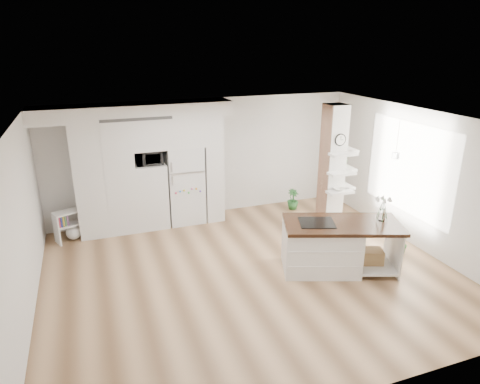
# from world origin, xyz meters

# --- Properties ---
(floor) EXTENTS (7.00, 6.00, 0.01)m
(floor) POSITION_xyz_m (0.00, 0.00, 0.00)
(floor) COLOR tan
(floor) RESTS_ON ground
(room) EXTENTS (7.04, 6.04, 2.72)m
(room) POSITION_xyz_m (0.00, 0.00, 1.86)
(room) COLOR white
(room) RESTS_ON ground
(cabinet_wall) EXTENTS (4.00, 0.71, 2.70)m
(cabinet_wall) POSITION_xyz_m (-1.45, 2.67, 1.51)
(cabinet_wall) COLOR white
(cabinet_wall) RESTS_ON floor
(refrigerator) EXTENTS (0.78, 0.69, 1.75)m
(refrigerator) POSITION_xyz_m (-0.53, 2.68, 0.88)
(refrigerator) COLOR white
(refrigerator) RESTS_ON floor
(column) EXTENTS (0.69, 0.90, 2.70)m
(column) POSITION_xyz_m (2.38, 1.13, 1.35)
(column) COLOR silver
(column) RESTS_ON floor
(window) EXTENTS (0.00, 2.40, 2.40)m
(window) POSITION_xyz_m (3.48, 0.30, 1.50)
(window) COLOR white
(window) RESTS_ON room
(pendant_light) EXTENTS (0.12, 0.12, 0.10)m
(pendant_light) POSITION_xyz_m (1.70, 0.15, 2.12)
(pendant_light) COLOR white
(pendant_light) RESTS_ON room
(kitchen_island) EXTENTS (2.21, 1.58, 1.47)m
(kitchen_island) POSITION_xyz_m (1.34, -0.33, 0.47)
(kitchen_island) COLOR white
(kitchen_island) RESTS_ON floor
(bookshelf) EXTENTS (0.62, 0.49, 0.64)m
(bookshelf) POSITION_xyz_m (-2.98, 2.51, 0.28)
(bookshelf) COLOR white
(bookshelf) RESTS_ON floor
(floor_plant_a) EXTENTS (0.26, 0.21, 0.46)m
(floor_plant_a) POSITION_xyz_m (3.00, -0.34, 0.23)
(floor_plant_a) COLOR #28642A
(floor_plant_a) RESTS_ON floor
(floor_plant_b) EXTENTS (0.32, 0.32, 0.49)m
(floor_plant_b) POSITION_xyz_m (2.09, 2.50, 0.25)
(floor_plant_b) COLOR #28642A
(floor_plant_b) RESTS_ON floor
(microwave) EXTENTS (0.54, 0.37, 0.30)m
(microwave) POSITION_xyz_m (-1.27, 2.62, 1.57)
(microwave) COLOR #2D2D2D
(microwave) RESTS_ON cabinet_wall
(shelf_plant) EXTENTS (0.27, 0.23, 0.30)m
(shelf_plant) POSITION_xyz_m (2.63, 1.30, 1.52)
(shelf_plant) COLOR #28642A
(shelf_plant) RESTS_ON column
(decor_bowl) EXTENTS (0.22, 0.22, 0.05)m
(decor_bowl) POSITION_xyz_m (2.30, 0.90, 1.00)
(decor_bowl) COLOR white
(decor_bowl) RESTS_ON column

